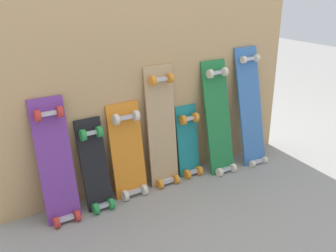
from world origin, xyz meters
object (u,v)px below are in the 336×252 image
at_px(skateboard_natural, 162,131).
at_px(skateboard_teal, 189,145).
at_px(skateboard_green, 219,122).
at_px(skateboard_black, 96,170).
at_px(skateboard_orange, 128,155).
at_px(skateboard_purple, 56,167).
at_px(skateboard_blue, 251,111).

distance_m(skateboard_natural, skateboard_teal, 0.27).
bearing_deg(skateboard_green, skateboard_black, 179.46).
bearing_deg(skateboard_orange, skateboard_purple, -176.91).
bearing_deg(skateboard_purple, skateboard_blue, -0.76).
height_order(skateboard_orange, skateboard_natural, skateboard_natural).
bearing_deg(skateboard_orange, skateboard_green, -2.82).
height_order(skateboard_orange, skateboard_blue, skateboard_blue).
distance_m(skateboard_black, skateboard_blue, 1.28).
distance_m(skateboard_orange, skateboard_blue, 1.04).
relative_size(skateboard_purple, skateboard_teal, 1.38).
bearing_deg(skateboard_blue, skateboard_black, 179.13).
xyz_separation_m(skateboard_purple, skateboard_black, (0.24, -0.00, -0.08)).
distance_m(skateboard_natural, skateboard_green, 0.46).
xyz_separation_m(skateboard_orange, skateboard_teal, (0.49, 0.01, -0.05)).
relative_size(skateboard_purple, skateboard_natural, 0.89).
relative_size(skateboard_orange, skateboard_green, 0.77).
distance_m(skateboard_purple, skateboard_teal, 0.98).
relative_size(skateboard_natural, skateboard_teal, 1.55).
distance_m(skateboard_orange, skateboard_teal, 0.49).
xyz_separation_m(skateboard_teal, skateboard_green, (0.23, -0.05, 0.15)).
xyz_separation_m(skateboard_purple, skateboard_orange, (0.48, 0.03, -0.06)).
bearing_deg(skateboard_natural, skateboard_purple, -177.32).
height_order(skateboard_natural, skateboard_blue, skateboard_blue).
bearing_deg(skateboard_black, skateboard_orange, 6.28).
distance_m(skateboard_teal, skateboard_blue, 0.57).
xyz_separation_m(skateboard_black, skateboard_teal, (0.73, 0.04, -0.02)).
distance_m(skateboard_purple, skateboard_orange, 0.48).
relative_size(skateboard_teal, skateboard_blue, 0.61).
xyz_separation_m(skateboard_green, skateboard_blue, (0.31, -0.01, 0.03)).
xyz_separation_m(skateboard_natural, skateboard_blue, (0.76, -0.05, 0.02)).
bearing_deg(skateboard_green, skateboard_blue, -1.90).
relative_size(skateboard_purple, skateboard_blue, 0.84).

